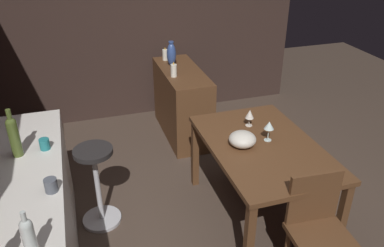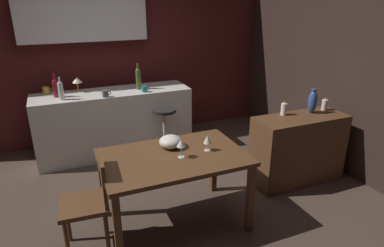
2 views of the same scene
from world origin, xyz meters
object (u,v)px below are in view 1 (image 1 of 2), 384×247
Objects in this scene: fruit_bowl at (242,139)px; cup_slate at (51,185)px; dining_table at (263,154)px; bar_stool at (97,184)px; vase_ceramic_blue at (171,54)px; chair_near_window at (318,229)px; sideboard_cabinet at (182,103)px; wine_glass_right at (250,114)px; pillar_candle_tall at (174,71)px; wine_bottle_olive at (14,135)px; wine_bottle_clear at (29,237)px; cup_teal at (45,144)px; wine_glass_left at (269,126)px; pillar_candle_short at (165,55)px.

cup_slate reaches higher than fruit_bowl.
dining_table is 1.80× the size of bar_stool.
chair_near_window is at bearing -172.64° from vase_ceramic_blue.
sideboard_cabinet is 1.65m from fruit_bowl.
pillar_candle_tall is at bearing 17.97° from wine_glass_right.
wine_bottle_olive is 1.03m from wine_bottle_clear.
cup_teal is at bearing 135.13° from sideboard_cabinet.
bar_stool is at bearing 75.40° from dining_table.
wine_glass_right is at bearing -168.51° from vase_ceramic_blue.
wine_bottle_olive is 1.22× the size of vase_ceramic_blue.
vase_ceramic_blue is at bearing 7.36° from chair_near_window.
wine_bottle_clear is at bearing 170.48° from cup_slate.
sideboard_cabinet is 0.52m from pillar_candle_tall.
chair_near_window is 1.16m from wine_glass_right.
wine_bottle_olive reaches higher than fruit_bowl.
cup_slate is (0.52, -0.09, -0.09)m from wine_bottle_clear.
wine_glass_left is (0.82, -0.01, 0.38)m from chair_near_window.
pillar_candle_short is at bearing -36.11° from cup_teal.
bar_stool is (0.35, 1.33, -0.26)m from dining_table.
wine_glass_left is 2.03m from pillar_candle_short.
vase_ceramic_blue is (2.70, -1.43, -0.07)m from wine_bottle_clear.
wine_bottle_clear is 1.74× the size of pillar_candle_tall.
chair_near_window reaches higher than bar_stool.
cup_teal is (0.19, 1.66, 0.29)m from dining_table.
bar_stool is 6.44× the size of cup_slate.
cup_teal is (-0.15, 1.69, 0.09)m from wine_glass_right.
fruit_bowl is at bearing 78.54° from dining_table.
wine_glass_left is at bearing -94.43° from cup_teal.
bar_stool is at bearing 51.26° from chair_near_window.
bar_stool is 1.42m from wine_bottle_clear.
sideboard_cabinet is 7.12× the size of wine_glass_right.
wine_bottle_olive is 0.56m from cup_slate.
wine_bottle_olive reaches higher than cup_slate.
vase_ceramic_blue is at bearing -39.97° from cup_teal.
wine_bottle_clear reaches higher than pillar_candle_tall.
pillar_candle_tall is (1.15, 0.37, 0.04)m from wine_glass_right.
pillar_candle_tall is (2.25, 0.40, 0.39)m from chair_near_window.
sideboard_cabinet is at bearing 1.45° from fruit_bowl.
dining_table is 4.66× the size of wine_bottle_clear.
dining_table is 8.51× the size of pillar_candle_short.
wine_glass_right is at bearing -84.56° from wine_bottle_olive.
cup_teal reaches higher than chair_near_window.
wine_bottle_clear is at bearing 162.92° from bar_stool.
wine_bottle_olive is at bearing 99.78° from cup_teal.
pillar_candle_short reaches higher than sideboard_cabinet.
wine_glass_left is 0.79× the size of fruit_bowl.
wine_bottle_clear reaches higher than vase_ceramic_blue.
wine_glass_right is 1.35× the size of cup_slate.
wine_bottle_olive is 1.25× the size of wine_bottle_clear.
wine_glass_left is (-0.29, -1.40, 0.48)m from bar_stool.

